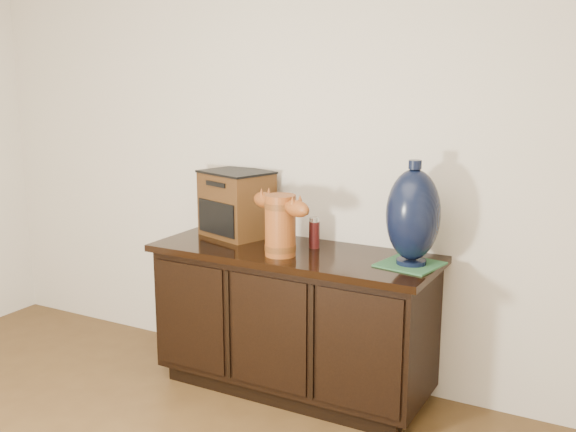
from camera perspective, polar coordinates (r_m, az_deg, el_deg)
The scene contains 6 objects.
sideboard at distance 3.50m, azimuth 0.45°, elevation -8.75°, with size 1.46×0.56×0.75m.
terracotta_vessel at distance 3.26m, azimuth -0.65°, elevation -0.48°, with size 0.41×0.24×0.30m.
tv_radio at distance 3.66m, azimuth -4.38°, elevation 1.06°, with size 0.43×0.38×0.36m.
green_mat at distance 3.18m, azimuth 10.30°, elevation -4.04°, with size 0.26×0.26×0.01m, color #2A5D36.
lamp_base at distance 3.13m, azimuth 10.54°, elevation 0.06°, with size 0.29×0.29×0.48m.
spray_can at distance 3.42m, azimuth 2.24°, elevation -1.44°, with size 0.05×0.05×0.16m.
Camera 1 is at (1.54, -0.66, 1.64)m, focal length 42.00 mm.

